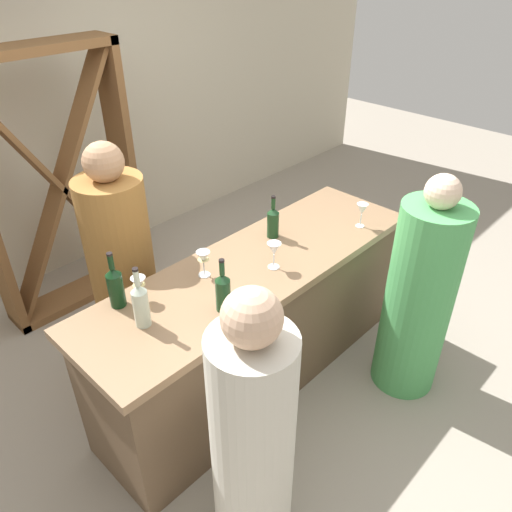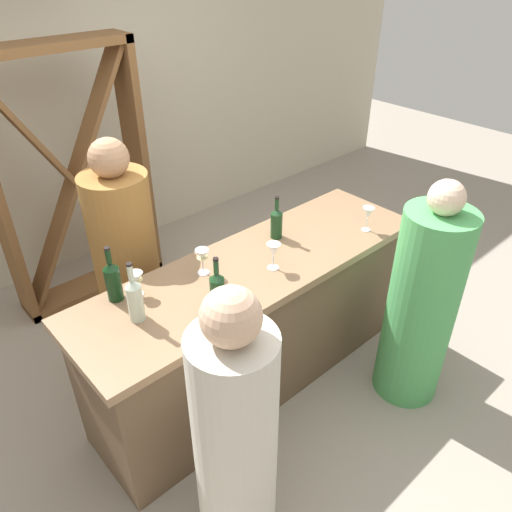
# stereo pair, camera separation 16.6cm
# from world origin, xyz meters

# --- Properties ---
(ground_plane) EXTENTS (12.00, 12.00, 0.00)m
(ground_plane) POSITION_xyz_m (0.00, 0.00, 0.00)
(ground_plane) COLOR #9E9384
(back_wall) EXTENTS (8.00, 0.10, 2.80)m
(back_wall) POSITION_xyz_m (0.00, 2.20, 1.40)
(back_wall) COLOR beige
(back_wall) RESTS_ON ground
(bar_counter) EXTENTS (2.22, 0.66, 0.91)m
(bar_counter) POSITION_xyz_m (0.00, 0.00, 0.46)
(bar_counter) COLOR brown
(bar_counter) RESTS_ON ground
(wine_rack) EXTENTS (1.14, 0.28, 1.92)m
(wine_rack) POSITION_xyz_m (-0.33, 1.65, 0.96)
(wine_rack) COLOR brown
(wine_rack) RESTS_ON ground
(wine_bottle_leftmost_dark_green) EXTENTS (0.08, 0.08, 0.31)m
(wine_bottle_leftmost_dark_green) POSITION_xyz_m (-0.75, 0.24, 1.03)
(wine_bottle_leftmost_dark_green) COLOR black
(wine_bottle_leftmost_dark_green) RESTS_ON bar_counter
(wine_bottle_second_left_clear_pale) EXTENTS (0.08, 0.08, 0.33)m
(wine_bottle_second_left_clear_pale) POSITION_xyz_m (-0.75, 0.03, 1.04)
(wine_bottle_second_left_clear_pale) COLOR #B7C6B2
(wine_bottle_second_left_clear_pale) RESTS_ON bar_counter
(wine_bottle_center_olive_green) EXTENTS (0.08, 0.08, 0.30)m
(wine_bottle_center_olive_green) POSITION_xyz_m (-0.41, -0.17, 1.02)
(wine_bottle_center_olive_green) COLOR #193D1E
(wine_bottle_center_olive_green) RESTS_ON bar_counter
(wine_bottle_second_right_olive_green) EXTENTS (0.07, 0.07, 0.28)m
(wine_bottle_second_right_olive_green) POSITION_xyz_m (0.29, 0.13, 1.02)
(wine_bottle_second_right_olive_green) COLOR #193D1E
(wine_bottle_second_right_olive_green) RESTS_ON bar_counter
(wine_glass_near_left) EXTENTS (0.07, 0.07, 0.16)m
(wine_glass_near_left) POSITION_xyz_m (0.77, -0.18, 1.03)
(wine_glass_near_left) COLOR white
(wine_glass_near_left) RESTS_ON bar_counter
(wine_glass_near_center) EXTENTS (0.08, 0.08, 0.16)m
(wine_glass_near_center) POSITION_xyz_m (0.04, -0.10, 1.03)
(wine_glass_near_center) COLOR white
(wine_glass_near_center) RESTS_ON bar_counter
(wine_glass_near_right) EXTENTS (0.08, 0.08, 0.15)m
(wine_glass_near_right) POSITION_xyz_m (-0.28, 0.12, 1.02)
(wine_glass_near_right) COLOR white
(wine_glass_near_right) RESTS_ON bar_counter
(wine_glass_far_left) EXTENTS (0.08, 0.08, 0.14)m
(wine_glass_far_left) POSITION_xyz_m (-0.65, 0.20, 1.01)
(wine_glass_far_left) COLOR white
(wine_glass_far_left) RESTS_ON bar_counter
(person_left_guest) EXTENTS (0.50, 0.50, 1.46)m
(person_left_guest) POSITION_xyz_m (0.67, -0.70, 0.66)
(person_left_guest) COLOR #4CA559
(person_left_guest) RESTS_ON ground
(person_center_guest) EXTENTS (0.44, 0.44, 1.49)m
(person_center_guest) POSITION_xyz_m (-0.74, -0.70, 0.68)
(person_center_guest) COLOR beige
(person_center_guest) RESTS_ON ground
(person_right_guest) EXTENTS (0.51, 0.51, 1.57)m
(person_right_guest) POSITION_xyz_m (-0.45, 0.72, 0.72)
(person_right_guest) COLOR #9E6B33
(person_right_guest) RESTS_ON ground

